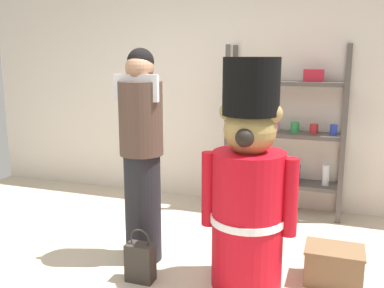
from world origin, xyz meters
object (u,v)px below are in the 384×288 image
person_shopper (142,154)px  display_crate (334,265)px  teddy_bear_guard (248,188)px  shopping_bag (140,262)px  merchandise_shelf (285,130)px

person_shopper → display_crate: bearing=4.3°
person_shopper → display_crate: 1.66m
teddy_bear_guard → shopping_bag: teddy_bear_guard is taller
teddy_bear_guard → shopping_bag: size_ratio=4.02×
merchandise_shelf → person_shopper: (-0.92, -1.49, -0.00)m
person_shopper → shopping_bag: 0.81m
teddy_bear_guard → person_shopper: (-0.88, 0.12, 0.16)m
display_crate → person_shopper: bearing=-175.7°
teddy_bear_guard → shopping_bag: 0.97m
merchandise_shelf → display_crate: size_ratio=4.20×
merchandise_shelf → display_crate: (0.55, -1.38, -0.75)m
shopping_bag → merchandise_shelf: bearing=66.6°
person_shopper → shopping_bag: size_ratio=4.19×
merchandise_shelf → shopping_bag: size_ratio=4.33×
teddy_bear_guard → shopping_bag: bearing=-163.9°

